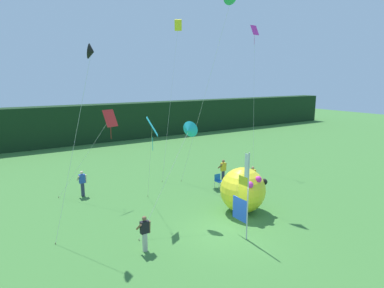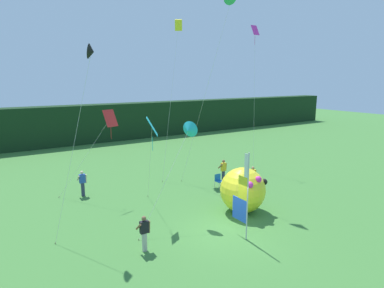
{
  "view_description": "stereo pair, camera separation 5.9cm",
  "coord_description": "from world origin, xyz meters",
  "px_view_note": "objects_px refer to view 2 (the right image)",
  "views": [
    {
      "loc": [
        -9.27,
        -11.22,
        7.23
      ],
      "look_at": [
        0.49,
        3.85,
        3.63
      ],
      "focal_mm": 30.6,
      "sensor_mm": 36.0,
      "label": 1
    },
    {
      "loc": [
        -9.22,
        -11.25,
        7.23
      ],
      "look_at": [
        0.49,
        3.85,
        3.63
      ],
      "focal_mm": 30.6,
      "sensor_mm": 36.0,
      "label": 2
    }
  ],
  "objects_px": {
    "person_mid_field": "(82,183)",
    "folding_chair": "(219,180)",
    "banner_flag": "(243,197)",
    "person_near_banner": "(223,170)",
    "inflatable_balloon": "(243,190)",
    "kite_red_diamond_4": "(109,121)",
    "kite_cyan_diamond_5": "(152,129)",
    "kite_black_delta_1": "(91,53)",
    "kite_cyan_delta_0": "(189,130)",
    "person_far_left": "(144,232)",
    "kite_magenta_diamond_2": "(255,40)",
    "kite_yellow_box_6": "(178,26)",
    "person_far_right": "(253,178)"
  },
  "relations": [
    {
      "from": "kite_yellow_box_6",
      "to": "kite_cyan_diamond_5",
      "type": "bearing_deg",
      "value": -128.87
    },
    {
      "from": "inflatable_balloon",
      "to": "person_far_left",
      "type": "bearing_deg",
      "value": -171.6
    },
    {
      "from": "inflatable_balloon",
      "to": "kite_red_diamond_4",
      "type": "height_order",
      "value": "kite_red_diamond_4"
    },
    {
      "from": "banner_flag",
      "to": "kite_cyan_diamond_5",
      "type": "height_order",
      "value": "kite_cyan_diamond_5"
    },
    {
      "from": "banner_flag",
      "to": "kite_cyan_diamond_5",
      "type": "distance_m",
      "value": 5.61
    },
    {
      "from": "person_far_left",
      "to": "kite_magenta_diamond_2",
      "type": "distance_m",
      "value": 18.52
    },
    {
      "from": "person_far_left",
      "to": "inflatable_balloon",
      "type": "xyz_separation_m",
      "value": [
        6.31,
        0.93,
        0.42
      ]
    },
    {
      "from": "banner_flag",
      "to": "person_near_banner",
      "type": "height_order",
      "value": "banner_flag"
    },
    {
      "from": "person_mid_field",
      "to": "kite_black_delta_1",
      "type": "relative_size",
      "value": 0.19
    },
    {
      "from": "kite_cyan_delta_0",
      "to": "kite_magenta_diamond_2",
      "type": "distance_m",
      "value": 13.09
    },
    {
      "from": "person_near_banner",
      "to": "folding_chair",
      "type": "distance_m",
      "value": 1.18
    },
    {
      "from": "inflatable_balloon",
      "to": "kite_yellow_box_6",
      "type": "distance_m",
      "value": 13.69
    },
    {
      "from": "person_far_right",
      "to": "kite_yellow_box_6",
      "type": "bearing_deg",
      "value": 100.31
    },
    {
      "from": "person_far_left",
      "to": "person_far_right",
      "type": "relative_size",
      "value": 0.96
    },
    {
      "from": "person_far_right",
      "to": "kite_black_delta_1",
      "type": "bearing_deg",
      "value": -179.47
    },
    {
      "from": "person_mid_field",
      "to": "folding_chair",
      "type": "xyz_separation_m",
      "value": [
        8.17,
        -3.27,
        -0.35
      ]
    },
    {
      "from": "kite_yellow_box_6",
      "to": "kite_red_diamond_4",
      "type": "bearing_deg",
      "value": -153.14
    },
    {
      "from": "kite_cyan_delta_0",
      "to": "kite_black_delta_1",
      "type": "distance_m",
      "value": 5.89
    },
    {
      "from": "banner_flag",
      "to": "kite_cyan_delta_0",
      "type": "distance_m",
      "value": 4.39
    },
    {
      "from": "banner_flag",
      "to": "inflatable_balloon",
      "type": "distance_m",
      "value": 3.04
    },
    {
      "from": "folding_chair",
      "to": "kite_yellow_box_6",
      "type": "relative_size",
      "value": 0.08
    },
    {
      "from": "inflatable_balloon",
      "to": "kite_black_delta_1",
      "type": "xyz_separation_m",
      "value": [
        -7.22,
        2.14,
        7.09
      ]
    },
    {
      "from": "kite_magenta_diamond_2",
      "to": "kite_red_diamond_4",
      "type": "bearing_deg",
      "value": -173.75
    },
    {
      "from": "kite_black_delta_1",
      "to": "kite_magenta_diamond_2",
      "type": "height_order",
      "value": "kite_magenta_diamond_2"
    },
    {
      "from": "person_far_left",
      "to": "kite_black_delta_1",
      "type": "xyz_separation_m",
      "value": [
        -0.92,
        3.07,
        7.5
      ]
    },
    {
      "from": "person_mid_field",
      "to": "person_near_banner",
      "type": "bearing_deg",
      "value": -15.97
    },
    {
      "from": "person_near_banner",
      "to": "folding_chair",
      "type": "xyz_separation_m",
      "value": [
        -0.91,
        -0.67,
        -0.36
      ]
    },
    {
      "from": "person_mid_field",
      "to": "folding_chair",
      "type": "bearing_deg",
      "value": -21.79
    },
    {
      "from": "kite_cyan_delta_0",
      "to": "kite_cyan_diamond_5",
      "type": "height_order",
      "value": "kite_cyan_diamond_5"
    },
    {
      "from": "banner_flag",
      "to": "kite_black_delta_1",
      "type": "height_order",
      "value": "kite_black_delta_1"
    },
    {
      "from": "person_near_banner",
      "to": "kite_cyan_delta_0",
      "type": "distance_m",
      "value": 7.24
    },
    {
      "from": "kite_yellow_box_6",
      "to": "person_far_right",
      "type": "bearing_deg",
      "value": -79.69
    },
    {
      "from": "kite_cyan_diamond_5",
      "to": "banner_flag",
      "type": "bearing_deg",
      "value": -59.9
    },
    {
      "from": "kite_magenta_diamond_2",
      "to": "person_far_left",
      "type": "bearing_deg",
      "value": -148.93
    },
    {
      "from": "person_mid_field",
      "to": "kite_yellow_box_6",
      "type": "bearing_deg",
      "value": 14.26
    },
    {
      "from": "kite_black_delta_1",
      "to": "kite_red_diamond_4",
      "type": "distance_m",
      "value": 5.53
    },
    {
      "from": "kite_black_delta_1",
      "to": "kite_yellow_box_6",
      "type": "height_order",
      "value": "kite_yellow_box_6"
    },
    {
      "from": "kite_black_delta_1",
      "to": "folding_chair",
      "type": "bearing_deg",
      "value": 12.24
    },
    {
      "from": "person_near_banner",
      "to": "folding_chair",
      "type": "bearing_deg",
      "value": -143.6
    },
    {
      "from": "kite_red_diamond_4",
      "to": "kite_magenta_diamond_2",
      "type": "bearing_deg",
      "value": 6.25
    },
    {
      "from": "kite_cyan_diamond_5",
      "to": "kite_yellow_box_6",
      "type": "distance_m",
      "value": 11.42
    },
    {
      "from": "kite_magenta_diamond_2",
      "to": "kite_cyan_diamond_5",
      "type": "xyz_separation_m",
      "value": [
        -11.78,
        -5.29,
        -5.53
      ]
    },
    {
      "from": "inflatable_balloon",
      "to": "folding_chair",
      "type": "relative_size",
      "value": 2.8
    },
    {
      "from": "kite_yellow_box_6",
      "to": "person_far_left",
      "type": "bearing_deg",
      "value": -127.21
    },
    {
      "from": "banner_flag",
      "to": "kite_magenta_diamond_2",
      "type": "height_order",
      "value": "kite_magenta_diamond_2"
    },
    {
      "from": "kite_red_diamond_4",
      "to": "kite_cyan_delta_0",
      "type": "bearing_deg",
      "value": -61.55
    },
    {
      "from": "person_mid_field",
      "to": "kite_black_delta_1",
      "type": "distance_m",
      "value": 9.09
    },
    {
      "from": "person_near_banner",
      "to": "kite_yellow_box_6",
      "type": "height_order",
      "value": "kite_yellow_box_6"
    },
    {
      "from": "folding_chair",
      "to": "kite_cyan_delta_0",
      "type": "distance_m",
      "value": 6.53
    },
    {
      "from": "person_far_right",
      "to": "kite_magenta_diamond_2",
      "type": "distance_m",
      "value": 11.58
    }
  ]
}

